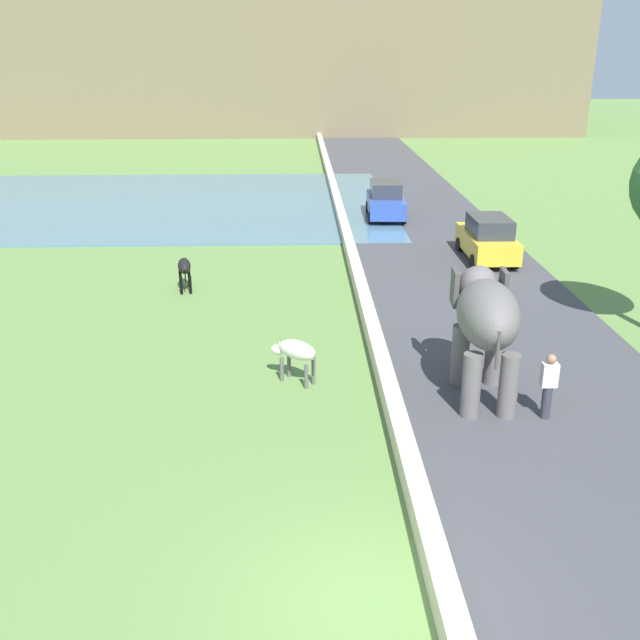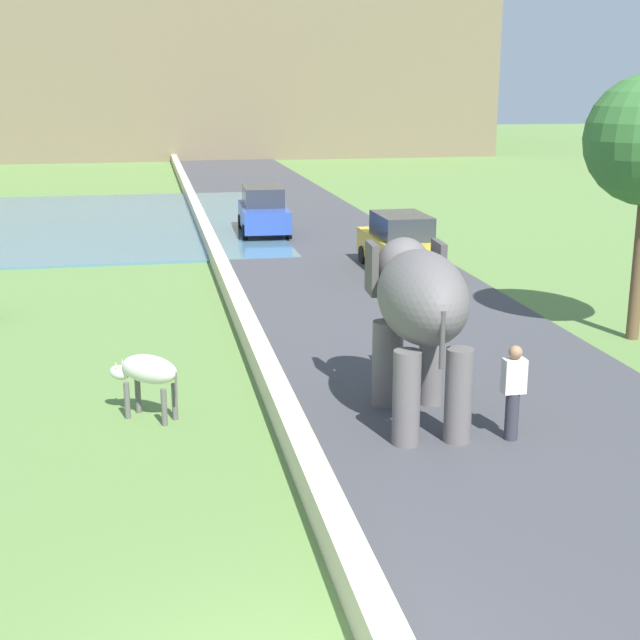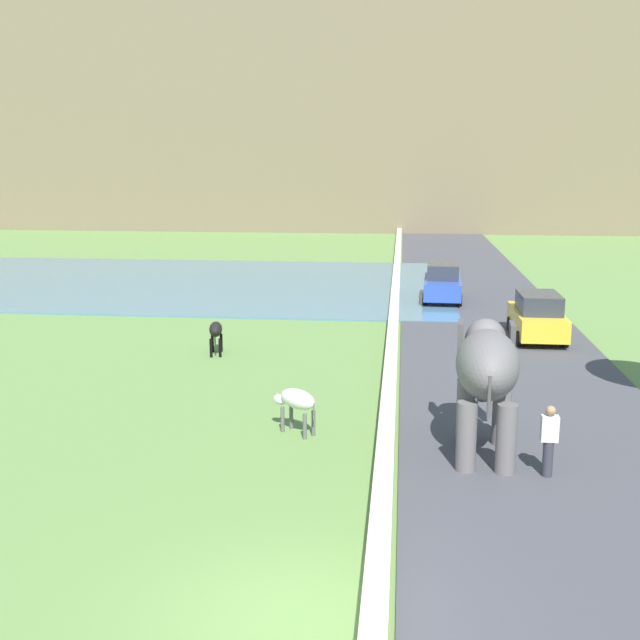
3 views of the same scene
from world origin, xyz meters
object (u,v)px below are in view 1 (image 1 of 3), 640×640
cow_white (296,352)px  person_beside_elephant (548,385)px  cow_black (184,267)px  elephant (485,319)px  car_blue (386,200)px  car_yellow (488,239)px

cow_white → person_beside_elephant: bearing=-21.1°
cow_black → cow_white: size_ratio=1.08×
elephant → person_beside_elephant: (1.22, -1.22, -1.16)m
person_beside_elephant → car_blue: car_blue is taller
car_blue → cow_white: (-4.47, -18.62, -0.06)m
cow_black → person_beside_elephant: bearing=-45.7°
elephant → cow_black: (-8.34, 8.56, -1.20)m
car_yellow → elephant: bearing=-104.7°
elephant → cow_white: (-4.49, 0.97, -1.20)m
elephant → car_yellow: bearing=75.3°
car_blue → cow_white: car_blue is taller
elephant → car_yellow: size_ratio=0.88×
person_beside_elephant → cow_black: 13.68m
cow_white → elephant: bearing=-12.3°
car_blue → elephant: bearing=-90.0°
elephant → cow_white: 4.74m
elephant → person_beside_elephant: size_ratio=2.15×
car_yellow → car_blue: (-3.15, 7.67, 0.00)m
person_beside_elephant → cow_white: person_beside_elephant is taller
elephant → car_blue: (-0.01, 19.59, -1.14)m
person_beside_elephant → cow_black: person_beside_elephant is taller
elephant → car_yellow: (3.13, 11.92, -1.14)m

